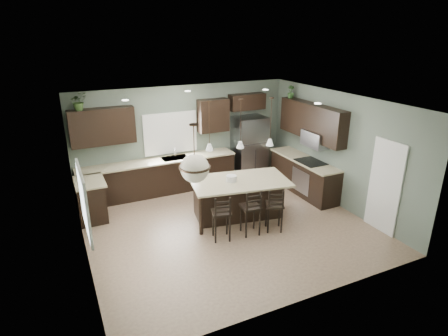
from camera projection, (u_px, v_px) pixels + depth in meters
ground at (228, 226)px, 8.45m from camera, size 6.00×6.00×0.00m
pantry_door at (385, 187)px, 7.97m from camera, size 0.04×0.82×2.04m
window_back at (170, 133)px, 10.07m from camera, size 1.35×0.02×1.00m
window_left at (83, 202)px, 6.04m from camera, size 0.02×1.10×1.00m
left_return_cabs at (91, 201)px, 8.66m from camera, size 0.60×0.90×0.90m
left_return_countertop at (89, 182)px, 8.50m from camera, size 0.66×0.96×0.04m
back_lower_cabs at (160, 177)px, 10.03m from camera, size 4.20×0.60×0.90m
back_countertop at (159, 161)px, 9.85m from camera, size 4.20×0.66×0.04m
sink_inset at (175, 158)px, 10.03m from camera, size 0.70×0.45×0.01m
faucet at (175, 153)px, 9.95m from camera, size 0.02×0.02×0.28m
back_upper_left at (102, 127)px, 9.10m from camera, size 1.55×0.34×0.90m
back_upper_right at (213, 116)px, 10.28m from camera, size 0.85×0.34×0.90m
fridge_header at (247, 102)px, 10.60m from camera, size 1.05×0.34×0.45m
right_lower_cabs at (303, 176)px, 10.12m from camera, size 0.60×2.35×0.90m
right_countertop at (304, 160)px, 9.95m from camera, size 0.66×2.35×0.04m
cooktop at (311, 162)px, 9.70m from camera, size 0.58×0.75×0.02m
wall_oven_front at (300, 181)px, 9.76m from camera, size 0.01×0.72×0.60m
right_upper_cabs at (312, 121)px, 9.65m from camera, size 0.34×2.35×0.90m
microwave at (316, 139)px, 9.53m from camera, size 0.40×0.75×0.40m
refrigerator at (249, 148)px, 10.90m from camera, size 0.90×0.74×1.85m
kitchen_island at (239, 199)px, 8.73m from camera, size 2.40×1.62×0.92m
serving_dish at (231, 178)px, 8.49m from camera, size 0.24×0.24×0.14m
bar_stool_left at (221, 217)px, 7.76m from camera, size 0.46×0.46×1.03m
bar_stool_center at (250, 212)px, 7.97m from camera, size 0.43×0.43×1.05m
bar_stool_right at (274, 209)px, 8.13m from camera, size 0.49×0.49×1.01m
pendant_left at (209, 126)px, 7.93m from camera, size 0.17×0.17×1.10m
pendant_center at (241, 124)px, 8.10m from camera, size 0.17×0.17×1.10m
pendant_right at (271, 122)px, 8.28m from camera, size 0.17×0.17×1.10m
chandelier at (194, 153)px, 5.99m from camera, size 0.52×0.52×0.99m
plant_back_left at (78, 101)px, 8.66m from camera, size 0.44×0.41×0.42m
plant_right_wall at (291, 92)px, 10.23m from camera, size 0.22×0.22×0.34m
room_shell at (228, 155)px, 7.86m from camera, size 6.00×6.00×6.00m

